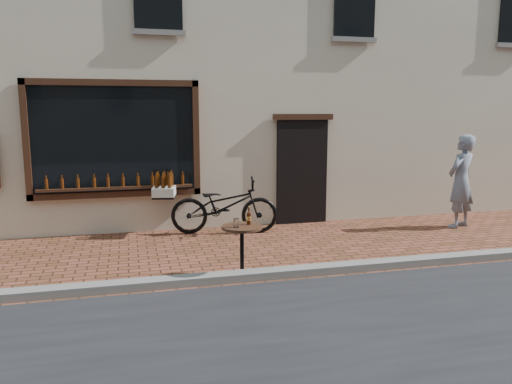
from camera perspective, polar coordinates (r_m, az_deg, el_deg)
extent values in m
plane|color=#55301B|center=(7.10, -0.09, -10.45)|extent=(90.00, 90.00, 0.00)
cube|color=slate|center=(7.27, -0.49, -9.49)|extent=(90.00, 0.25, 0.12)
cube|color=beige|center=(13.33, -7.45, 20.54)|extent=(28.00, 6.00, 10.00)
cube|color=black|center=(9.94, -15.87, 5.82)|extent=(3.00, 0.06, 2.00)
cube|color=black|center=(9.92, -16.15, 11.93)|extent=(3.24, 0.10, 0.12)
cube|color=black|center=(10.04, -15.60, -0.23)|extent=(3.24, 0.10, 0.12)
cube|color=black|center=(10.09, -24.80, 5.35)|extent=(0.12, 0.10, 2.24)
cube|color=black|center=(10.01, -6.86, 6.13)|extent=(0.12, 0.10, 2.24)
cube|color=black|center=(9.97, -15.64, 0.45)|extent=(2.90, 0.16, 0.05)
cube|color=black|center=(10.63, 5.26, 2.28)|extent=(1.10, 0.10, 2.20)
cube|color=black|center=(10.52, 5.41, 8.55)|extent=(1.30, 0.10, 0.12)
cylinder|color=#3D1C07|center=(10.06, -22.80, 0.84)|extent=(0.06, 0.06, 0.19)
cylinder|color=#3D1C07|center=(10.03, -21.23, 0.90)|extent=(0.06, 0.06, 0.19)
cylinder|color=#3D1C07|center=(10.00, -19.65, 0.97)|extent=(0.06, 0.06, 0.19)
cylinder|color=#3D1C07|center=(9.97, -18.06, 1.04)|extent=(0.06, 0.06, 0.19)
cylinder|color=#3D1C07|center=(9.96, -16.47, 1.10)|extent=(0.06, 0.06, 0.19)
cylinder|color=#3D1C07|center=(9.95, -14.87, 1.17)|extent=(0.06, 0.06, 0.19)
cylinder|color=#3D1C07|center=(9.95, -13.27, 1.23)|extent=(0.06, 0.06, 0.19)
cylinder|color=#3D1C07|center=(9.96, -11.68, 1.30)|extent=(0.06, 0.06, 0.19)
cylinder|color=#3D1C07|center=(9.98, -10.08, 1.36)|extent=(0.06, 0.06, 0.19)
cylinder|color=#3D1C07|center=(10.00, -8.50, 1.42)|extent=(0.06, 0.06, 0.19)
cube|color=black|center=(11.18, 11.23, 20.53)|extent=(0.90, 0.06, 1.40)
imported|color=black|center=(9.80, -3.64, -1.58)|extent=(2.18, 1.10, 1.09)
cube|color=black|center=(9.83, -10.40, -0.46)|extent=(0.51, 0.65, 0.04)
cube|color=silver|center=(9.81, -10.42, 0.14)|extent=(0.52, 0.67, 0.17)
cylinder|color=#3D1C07|center=(9.56, -9.88, 1.12)|extent=(0.07, 0.07, 0.23)
cylinder|color=#3D1C07|center=(9.57, -10.60, 1.11)|extent=(0.07, 0.07, 0.23)
cylinder|color=#3D1C07|center=(9.59, -11.32, 1.10)|extent=(0.07, 0.07, 0.23)
cylinder|color=#3D1C07|center=(9.70, -9.79, 1.24)|extent=(0.07, 0.07, 0.23)
cylinder|color=#3D1C07|center=(9.71, -10.50, 1.23)|extent=(0.07, 0.07, 0.23)
cylinder|color=#3D1C07|center=(9.73, -11.21, 1.22)|extent=(0.07, 0.07, 0.23)
cylinder|color=#3D1C07|center=(9.84, -9.70, 1.36)|extent=(0.07, 0.07, 0.23)
cylinder|color=#3D1C07|center=(9.86, -10.40, 1.35)|extent=(0.07, 0.07, 0.23)
cylinder|color=#3D1C07|center=(9.87, -11.10, 1.35)|extent=(0.07, 0.07, 0.23)
cylinder|color=#3D1C07|center=(9.99, -9.61, 1.48)|extent=(0.07, 0.07, 0.23)
cylinder|color=black|center=(7.40, -1.60, -9.52)|extent=(0.43, 0.43, 0.03)
cylinder|color=black|center=(7.29, -1.61, -6.84)|extent=(0.06, 0.06, 0.69)
cylinder|color=black|center=(7.19, -1.63, -4.05)|extent=(0.59, 0.59, 0.04)
cylinder|color=gold|center=(7.25, -0.82, -3.03)|extent=(0.06, 0.06, 0.06)
cylinder|color=white|center=(7.09, -2.29, -3.56)|extent=(0.08, 0.08, 0.13)
imported|color=slate|center=(11.04, 22.38, 1.14)|extent=(0.83, 0.71, 1.92)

